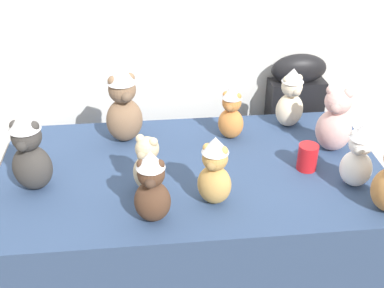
{
  "coord_description": "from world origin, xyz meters",
  "views": [
    {
      "loc": [
        -0.17,
        -1.42,
        1.92
      ],
      "look_at": [
        0.0,
        0.25,
        0.89
      ],
      "focal_mm": 46.7,
      "sensor_mm": 36.0,
      "label": 1
    }
  ],
  "objects_px": {
    "teddy_bear_mocha": "(123,105)",
    "display_table": "(192,240)",
    "instrument_case": "(290,143)",
    "teddy_bear_cream": "(291,98)",
    "teddy_bear_snow": "(358,156)",
    "teddy_bear_blush": "(335,121)",
    "teddy_bear_sand": "(148,166)",
    "teddy_bear_cocoa": "(152,188)",
    "teddy_bear_charcoal": "(29,152)",
    "party_cup_red": "(307,157)",
    "teddy_bear_ginger": "(231,113)",
    "teddy_bear_honey": "(215,171)"
  },
  "relations": [
    {
      "from": "teddy_bear_sand",
      "to": "teddy_bear_charcoal",
      "type": "distance_m",
      "value": 0.44
    },
    {
      "from": "teddy_bear_ginger",
      "to": "teddy_bear_blush",
      "type": "height_order",
      "value": "teddy_bear_blush"
    },
    {
      "from": "teddy_bear_ginger",
      "to": "teddy_bear_snow",
      "type": "distance_m",
      "value": 0.58
    },
    {
      "from": "teddy_bear_cream",
      "to": "teddy_bear_honey",
      "type": "relative_size",
      "value": 1.03
    },
    {
      "from": "teddy_bear_sand",
      "to": "party_cup_red",
      "type": "xyz_separation_m",
      "value": [
        0.64,
        0.07,
        -0.05
      ]
    },
    {
      "from": "display_table",
      "to": "instrument_case",
      "type": "xyz_separation_m",
      "value": [
        0.59,
        0.56,
        0.13
      ]
    },
    {
      "from": "teddy_bear_snow",
      "to": "teddy_bear_cream",
      "type": "bearing_deg",
      "value": 136.13
    },
    {
      "from": "teddy_bear_cream",
      "to": "teddy_bear_sand",
      "type": "height_order",
      "value": "teddy_bear_cream"
    },
    {
      "from": "teddy_bear_snow",
      "to": "teddy_bear_charcoal",
      "type": "xyz_separation_m",
      "value": [
        -1.22,
        0.11,
        0.03
      ]
    },
    {
      "from": "teddy_bear_ginger",
      "to": "teddy_bear_charcoal",
      "type": "bearing_deg",
      "value": -132.29
    },
    {
      "from": "teddy_bear_blush",
      "to": "teddy_bear_sand",
      "type": "bearing_deg",
      "value": -133.49
    },
    {
      "from": "teddy_bear_cream",
      "to": "teddy_bear_snow",
      "type": "xyz_separation_m",
      "value": [
        0.13,
        -0.49,
        -0.01
      ]
    },
    {
      "from": "teddy_bear_honey",
      "to": "teddy_bear_mocha",
      "type": "distance_m",
      "value": 0.58
    },
    {
      "from": "display_table",
      "to": "teddy_bear_snow",
      "type": "bearing_deg",
      "value": -15.44
    },
    {
      "from": "instrument_case",
      "to": "teddy_bear_ginger",
      "type": "height_order",
      "value": "instrument_case"
    },
    {
      "from": "display_table",
      "to": "teddy_bear_ginger",
      "type": "relative_size",
      "value": 6.21
    },
    {
      "from": "party_cup_red",
      "to": "instrument_case",
      "type": "bearing_deg",
      "value": 78.16
    },
    {
      "from": "display_table",
      "to": "teddy_bear_sand",
      "type": "relative_size",
      "value": 6.64
    },
    {
      "from": "display_table",
      "to": "party_cup_red",
      "type": "distance_m",
      "value": 0.64
    },
    {
      "from": "instrument_case",
      "to": "party_cup_red",
      "type": "height_order",
      "value": "instrument_case"
    },
    {
      "from": "teddy_bear_mocha",
      "to": "instrument_case",
      "type": "bearing_deg",
      "value": -0.62
    },
    {
      "from": "teddy_bear_snow",
      "to": "instrument_case",
      "type": "bearing_deg",
      "value": 123.24
    },
    {
      "from": "teddy_bear_snow",
      "to": "teddy_bear_mocha",
      "type": "height_order",
      "value": "teddy_bear_mocha"
    },
    {
      "from": "instrument_case",
      "to": "teddy_bear_sand",
      "type": "xyz_separation_m",
      "value": [
        -0.77,
        -0.68,
        0.36
      ]
    },
    {
      "from": "teddy_bear_charcoal",
      "to": "teddy_bear_cream",
      "type": "bearing_deg",
      "value": 30.13
    },
    {
      "from": "teddy_bear_mocha",
      "to": "teddy_bear_ginger",
      "type": "bearing_deg",
      "value": -23.06
    },
    {
      "from": "display_table",
      "to": "teddy_bear_blush",
      "type": "relative_size",
      "value": 5.33
    },
    {
      "from": "teddy_bear_ginger",
      "to": "teddy_bear_charcoal",
      "type": "relative_size",
      "value": 0.76
    },
    {
      "from": "teddy_bear_honey",
      "to": "teddy_bear_ginger",
      "type": "bearing_deg",
      "value": 99.34
    },
    {
      "from": "teddy_bear_mocha",
      "to": "party_cup_red",
      "type": "xyz_separation_m",
      "value": [
        0.73,
        -0.31,
        -0.12
      ]
    },
    {
      "from": "teddy_bear_cream",
      "to": "teddy_bear_charcoal",
      "type": "xyz_separation_m",
      "value": [
        -1.09,
        -0.38,
        0.02
      ]
    },
    {
      "from": "teddy_bear_blush",
      "to": "teddy_bear_charcoal",
      "type": "distance_m",
      "value": 1.23
    },
    {
      "from": "instrument_case",
      "to": "teddy_bear_charcoal",
      "type": "height_order",
      "value": "teddy_bear_charcoal"
    },
    {
      "from": "teddy_bear_blush",
      "to": "teddy_bear_sand",
      "type": "distance_m",
      "value": 0.82
    },
    {
      "from": "instrument_case",
      "to": "teddy_bear_mocha",
      "type": "relative_size",
      "value": 2.88
    },
    {
      "from": "teddy_bear_snow",
      "to": "teddy_bear_sand",
      "type": "distance_m",
      "value": 0.79
    },
    {
      "from": "instrument_case",
      "to": "teddy_bear_cream",
      "type": "distance_m",
      "value": 0.47
    },
    {
      "from": "teddy_bear_cream",
      "to": "teddy_bear_sand",
      "type": "bearing_deg",
      "value": -161.21
    },
    {
      "from": "teddy_bear_mocha",
      "to": "display_table",
      "type": "bearing_deg",
      "value": -64.0
    },
    {
      "from": "display_table",
      "to": "teddy_bear_charcoal",
      "type": "relative_size",
      "value": 4.74
    },
    {
      "from": "teddy_bear_snow",
      "to": "teddy_bear_honey",
      "type": "distance_m",
      "value": 0.55
    },
    {
      "from": "teddy_bear_charcoal",
      "to": "party_cup_red",
      "type": "height_order",
      "value": "teddy_bear_charcoal"
    },
    {
      "from": "instrument_case",
      "to": "teddy_bear_charcoal",
      "type": "relative_size",
      "value": 3.09
    },
    {
      "from": "teddy_bear_snow",
      "to": "party_cup_red",
      "type": "xyz_separation_m",
      "value": [
        -0.15,
        0.13,
        -0.08
      ]
    },
    {
      "from": "instrument_case",
      "to": "teddy_bear_snow",
      "type": "relative_size",
      "value": 3.81
    },
    {
      "from": "teddy_bear_blush",
      "to": "teddy_bear_sand",
      "type": "xyz_separation_m",
      "value": [
        -0.79,
        -0.21,
        -0.03
      ]
    },
    {
      "from": "display_table",
      "to": "teddy_bear_cocoa",
      "type": "bearing_deg",
      "value": -119.58
    },
    {
      "from": "instrument_case",
      "to": "teddy_bear_mocha",
      "type": "height_order",
      "value": "teddy_bear_mocha"
    },
    {
      "from": "teddy_bear_honey",
      "to": "teddy_bear_charcoal",
      "type": "bearing_deg",
      "value": -166.94
    },
    {
      "from": "teddy_bear_mocha",
      "to": "teddy_bear_cocoa",
      "type": "bearing_deg",
      "value": -99.38
    }
  ]
}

